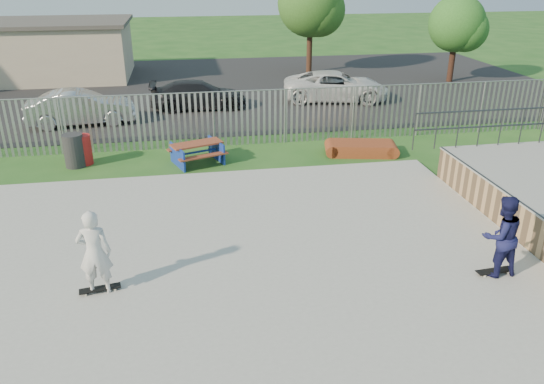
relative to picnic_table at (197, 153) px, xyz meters
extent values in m
plane|color=#23561D|center=(-0.32, -7.32, -0.36)|extent=(120.00, 120.00, 0.00)
cube|color=#A2A29D|center=(-0.32, -7.32, -0.28)|extent=(15.00, 12.00, 0.15)
cylinder|color=#383A3F|center=(7.20, -6.32, 0.72)|extent=(0.06, 7.00, 0.06)
cube|color=brown|center=(0.00, 0.00, 0.32)|extent=(1.79, 1.17, 0.06)
cube|color=brown|center=(0.19, -0.52, 0.05)|extent=(1.66, 0.80, 0.05)
cube|color=brown|center=(-0.19, 0.52, 0.05)|extent=(1.66, 0.80, 0.05)
cube|color=#163199|center=(0.00, 0.00, -0.02)|extent=(1.83, 1.72, 0.68)
cube|color=brown|center=(5.68, -0.06, -0.15)|extent=(2.26, 1.45, 0.42)
cylinder|color=red|center=(-3.74, 0.54, 0.14)|extent=(0.59, 0.59, 0.99)
cylinder|color=#2A292C|center=(-3.96, 0.35, 0.19)|extent=(0.66, 0.66, 1.09)
cube|color=black|center=(-0.32, 11.68, -0.35)|extent=(40.00, 18.00, 0.02)
imported|color=#B4B4B9|center=(-4.49, 5.37, 0.37)|extent=(4.42, 1.98, 1.41)
imported|color=black|center=(0.35, 7.20, 0.29)|extent=(4.33, 1.80, 1.25)
imported|color=silver|center=(6.94, 7.59, 0.36)|extent=(5.37, 3.26, 1.39)
cube|color=#C4B397|center=(-8.32, 15.68, 1.14)|extent=(10.00, 6.00, 3.00)
cube|color=#4C4742|center=(-8.32, 15.68, 2.74)|extent=(10.40, 6.40, 0.20)
cylinder|color=#42271A|center=(7.30, 14.75, 1.36)|extent=(0.33, 0.33, 3.43)
sphere|color=#305D1F|center=(7.30, 14.75, 3.65)|extent=(3.84, 3.84, 3.84)
cylinder|color=#382016|center=(14.50, 10.87, 0.98)|extent=(0.32, 0.32, 2.69)
sphere|color=#2C6221|center=(14.50, 10.87, 2.78)|extent=(3.01, 3.01, 3.01)
cube|color=black|center=(5.89, -8.21, -0.14)|extent=(0.81, 0.26, 0.02)
cube|color=black|center=(-2.23, -7.50, -0.14)|extent=(0.82, 0.33, 0.02)
imported|color=#161846|center=(5.89, -8.21, 0.68)|extent=(0.91, 0.73, 1.77)
imported|color=silver|center=(-2.23, -7.50, 0.68)|extent=(0.65, 0.43, 1.77)
camera|label=1|loc=(-0.34, -16.86, 5.83)|focal=35.00mm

